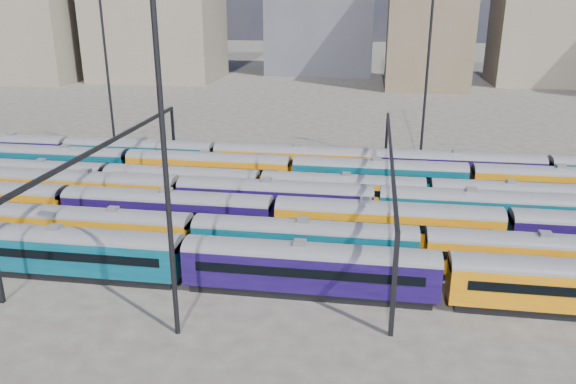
# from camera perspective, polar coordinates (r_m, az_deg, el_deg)

# --- Properties ---
(ground) EXTENTS (500.00, 500.00, 0.00)m
(ground) POSITION_cam_1_polar(r_m,az_deg,el_deg) (59.87, 0.37, -2.97)
(ground) COLOR #413B37
(ground) RESTS_ON ground
(rake_0) EXTENTS (124.35, 3.03, 5.11)m
(rake_0) POSITION_cam_1_polar(r_m,az_deg,el_deg) (44.99, 15.63, -7.89)
(rake_0) COLOR black
(rake_0) RESTS_ON ground
(rake_1) EXTENTS (121.09, 2.95, 4.97)m
(rake_1) POSITION_cam_1_polar(r_m,az_deg,el_deg) (51.52, -9.66, -3.94)
(rake_1) COLOR black
(rake_1) RESTS_ON ground
(rake_2) EXTENTS (150.55, 3.14, 5.30)m
(rake_2) POSITION_cam_1_polar(r_m,az_deg,el_deg) (53.69, 10.01, -2.78)
(rake_2) COLOR black
(rake_2) RESTS_ON ground
(rake_3) EXTENTS (126.80, 3.09, 5.21)m
(rake_3) POSITION_cam_1_polar(r_m,az_deg,el_deg) (61.79, -11.07, 0.08)
(rake_3) COLOR black
(rake_3) RESTS_ON ground
(rake_4) EXTENTS (112.16, 2.74, 4.59)m
(rake_4) POSITION_cam_1_polar(r_m,az_deg,el_deg) (63.50, 14.03, 0.08)
(rake_4) COLOR black
(rake_4) RESTS_ON ground
(rake_5) EXTENTS (146.64, 3.06, 5.16)m
(rake_5) POSITION_cam_1_polar(r_m,az_deg,el_deg) (70.70, -8.09, 2.69)
(rake_5) COLOR black
(rake_5) RESTS_ON ground
(rake_6) EXTENTS (146.69, 3.06, 5.16)m
(rake_6) POSITION_cam_1_polar(r_m,az_deg,el_deg) (73.32, 0.44, 3.49)
(rake_6) COLOR black
(rake_6) RESTS_ON ground
(gantry_1) EXTENTS (0.35, 40.35, 8.03)m
(gantry_1) POSITION_cam_1_polar(r_m,az_deg,el_deg) (63.56, -17.80, 3.87)
(gantry_1) COLOR black
(gantry_1) RESTS_ON ground
(gantry_2) EXTENTS (0.35, 40.35, 8.03)m
(gantry_2) POSITION_cam_1_polar(r_m,az_deg,el_deg) (57.12, 10.38, 2.81)
(gantry_2) COLOR black
(gantry_2) RESTS_ON ground
(mast_1) EXTENTS (1.40, 0.50, 25.60)m
(mast_1) POSITION_cam_1_polar(r_m,az_deg,el_deg) (86.13, -17.99, 12.58)
(mast_1) COLOR black
(mast_1) RESTS_ON ground
(mast_2) EXTENTS (1.40, 0.50, 25.60)m
(mast_2) POSITION_cam_1_polar(r_m,az_deg,el_deg) (36.35, -12.53, 4.94)
(mast_2) COLOR black
(mast_2) RESTS_ON ground
(mast_3) EXTENTS (1.40, 0.50, 25.60)m
(mast_3) POSITION_cam_1_polar(r_m,az_deg,el_deg) (79.62, 14.02, 12.46)
(mast_3) COLOR black
(mast_3) RESTS_ON ground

